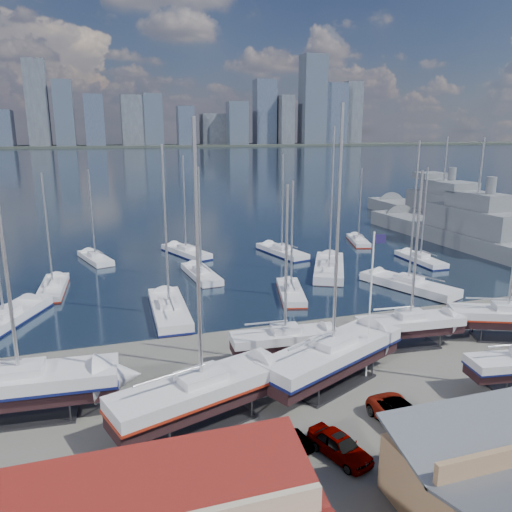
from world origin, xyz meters
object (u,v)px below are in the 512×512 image
object	(u,v)px
car_a	(340,445)
sailboat_cradle_0	(21,385)
naval_ship_east	(473,237)
naval_ship_west	(440,216)
flagpole	(371,297)

from	to	relation	value
car_a	sailboat_cradle_0	bearing A→B (deg)	132.11
naval_ship_east	naval_ship_west	world-z (taller)	naval_ship_east
naval_ship_east	naval_ship_west	xyz separation A→B (m)	(7.73, 17.92, -0.00)
naval_ship_east	flagpole	xyz separation A→B (m)	(-36.90, -32.21, 4.52)
naval_ship_west	sailboat_cradle_0	bearing A→B (deg)	128.41
naval_ship_west	car_a	world-z (taller)	naval_ship_west
naval_ship_east	sailboat_cradle_0	bearing A→B (deg)	114.97
naval_ship_east	flagpole	distance (m)	49.18
naval_ship_west	car_a	size ratio (longest dim) A/B	11.38
car_a	flagpole	distance (m)	11.15
sailboat_cradle_0	naval_ship_west	distance (m)	83.13
sailboat_cradle_0	naval_ship_west	world-z (taller)	sailboat_cradle_0
sailboat_cradle_0	flagpole	bearing A→B (deg)	-0.40
sailboat_cradle_0	naval_ship_west	xyz separation A→B (m)	(67.73, 48.21, -0.55)
naval_ship_east	car_a	world-z (taller)	naval_ship_east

